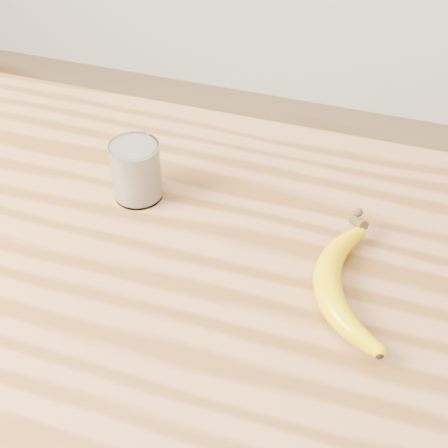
% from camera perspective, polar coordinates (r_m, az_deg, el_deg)
% --- Properties ---
extents(table, '(1.20, 0.80, 0.90)m').
position_cam_1_polar(table, '(0.90, -5.99, -10.35)').
color(table, '#A36D40').
rests_on(table, ground).
extents(smoothie_glass, '(0.07, 0.07, 0.09)m').
position_cam_1_polar(smoothie_glass, '(0.90, -8.03, 4.84)').
color(smoothie_glass, white).
rests_on(smoothie_glass, table).
extents(banana, '(0.18, 0.31, 0.04)m').
position_cam_1_polar(banana, '(0.77, 9.35, -5.50)').
color(banana, '#E3B900').
rests_on(banana, table).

